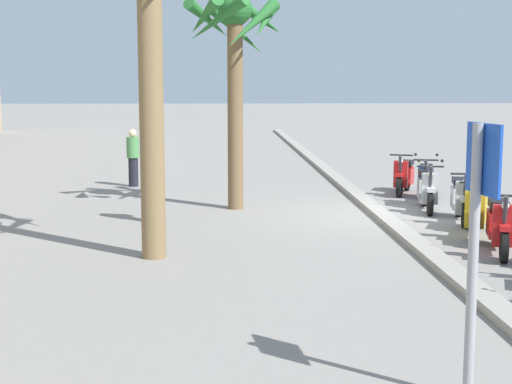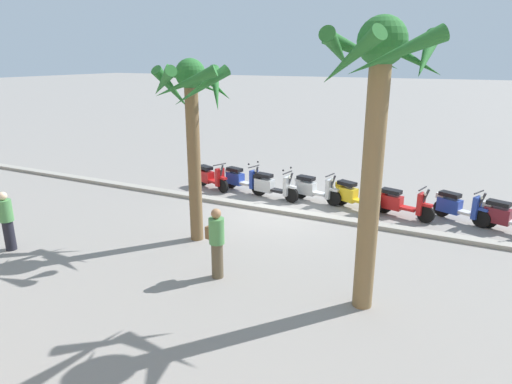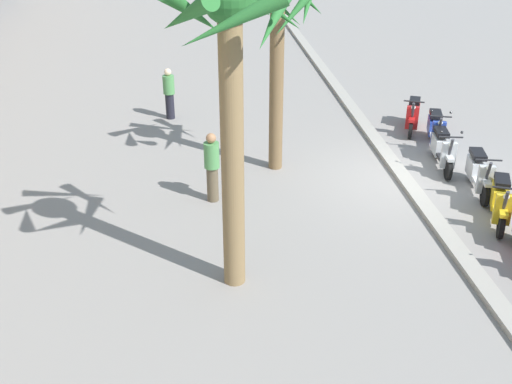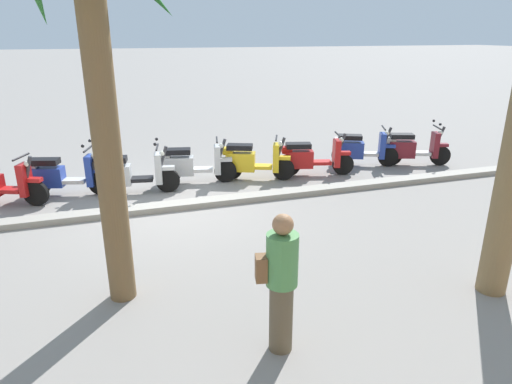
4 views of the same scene
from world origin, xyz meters
name	(u,v)px [view 3 (image 3 of 4)]	position (x,y,z in m)	size (l,w,h in m)	color
ground_plane	(405,180)	(0.00, 0.00, 0.00)	(200.00, 200.00, 0.00)	gray
curb_strip	(404,178)	(0.00, 0.04, 0.06)	(60.00, 0.36, 0.12)	gray
scooter_yellow_gap_after_mid	(500,200)	(-2.09, -1.33, 0.46)	(1.67, 0.86, 1.04)	black
scooter_silver_second_in_line	(479,172)	(-0.67, -1.49, 0.45)	(1.79, 0.69, 1.04)	black
scooter_silver_mid_centre	(442,149)	(0.74, -1.17, 0.45)	(1.85, 0.66, 1.17)	black
scooter_blue_lead_nearest	(435,129)	(2.13, -1.51, 0.45)	(1.81, 0.77, 1.17)	black
scooter_red_mid_front	(413,114)	(3.31, -1.29, 0.44)	(1.70, 0.87, 1.04)	black
palm_tree_by_mall_entrance	(231,61)	(-3.73, 4.41, 4.02)	(2.24, 2.29, 5.40)	olive
palm_tree_far_corner	(278,23)	(1.04, 3.02, 3.59)	(2.19, 2.23, 4.70)	brown
pedestrian_strolling_near_curb	(212,166)	(-0.56, 4.66, 0.86)	(0.46, 0.34, 1.62)	brown
pedestrian_by_palm_tree	(169,93)	(4.94, 5.71, 0.80)	(0.34, 0.34, 1.54)	black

